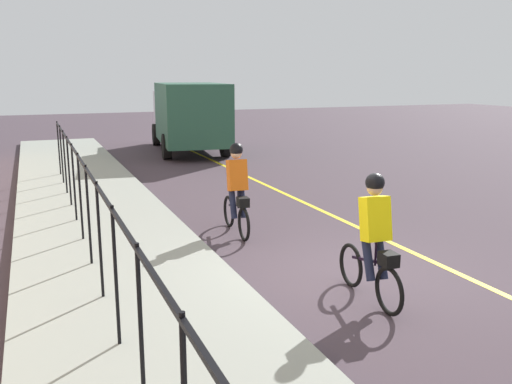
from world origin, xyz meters
TOP-DOWN VIEW (x-y plane):
  - ground_plane at (0.00, 0.00)m, footprint 80.00×80.00m
  - lane_line_centre at (0.00, -1.60)m, footprint 36.00×0.12m
  - sidewalk at (0.00, 3.40)m, footprint 40.00×3.20m
  - iron_fence at (1.00, 3.80)m, footprint 18.84×0.04m
  - cyclist_lead at (2.81, 0.90)m, footprint 1.71×0.38m
  - cyclist_follow at (-0.97, 0.32)m, footprint 1.71×0.38m
  - box_truck_background at (14.76, -1.45)m, footprint 6.95×3.22m

SIDE VIEW (x-z plane):
  - ground_plane at x=0.00m, z-range 0.00..0.00m
  - lane_line_centre at x=0.00m, z-range 0.00..0.01m
  - sidewalk at x=0.00m, z-range 0.00..0.15m
  - cyclist_lead at x=2.81m, z-range 0.00..1.82m
  - cyclist_follow at x=-0.97m, z-range 0.00..1.82m
  - iron_fence at x=1.00m, z-range 0.49..2.09m
  - box_truck_background at x=14.76m, z-range 0.16..2.94m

